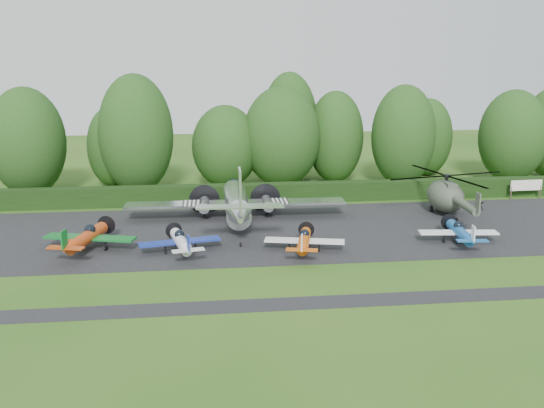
{
  "coord_description": "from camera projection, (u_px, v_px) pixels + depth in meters",
  "views": [
    {
      "loc": [
        -4.59,
        -40.74,
        15.03
      ],
      "look_at": [
        1.38,
        10.0,
        2.5
      ],
      "focal_mm": 40.0,
      "sensor_mm": 36.0,
      "label": 1
    }
  ],
  "objects": [
    {
      "name": "tree_1",
      "position": [
        111.0,
        147.0,
        70.68
      ],
      "size": [
        5.44,
        5.44,
        9.29
      ],
      "color": "black",
      "rests_on": "ground"
    },
    {
      "name": "tree_10",
      "position": [
        427.0,
        137.0,
        77.25
      ],
      "size": [
        6.24,
        6.24,
        9.85
      ],
      "color": "black",
      "rests_on": "ground"
    },
    {
      "name": "ground",
      "position": [
        269.0,
        271.0,
        43.4
      ],
      "size": [
        160.0,
        160.0,
        0.0
      ],
      "primitive_type": "plane",
      "color": "#264C15",
      "rests_on": "ground"
    },
    {
      "name": "tree_4",
      "position": [
        136.0,
        134.0,
        66.72
      ],
      "size": [
        8.2,
        8.2,
        13.24
      ],
      "color": "black",
      "rests_on": "ground"
    },
    {
      "name": "taxiway_verge",
      "position": [
        280.0,
        304.0,
        37.62
      ],
      "size": [
        70.0,
        2.0,
        0.0
      ],
      "primitive_type": "cube",
      "color": "black",
      "rests_on": "ground"
    },
    {
      "name": "tree_9",
      "position": [
        513.0,
        136.0,
        73.04
      ],
      "size": [
        8.04,
        8.04,
        11.19
      ],
      "color": "black",
      "rests_on": "ground"
    },
    {
      "name": "transport_plane",
      "position": [
        237.0,
        203.0,
        55.83
      ],
      "size": [
        20.67,
        15.85,
        6.62
      ],
      "rotation": [
        0.0,
        0.0,
        0.02
      ],
      "color": "silver",
      "rests_on": "ground"
    },
    {
      "name": "light_plane_orange",
      "position": [
        304.0,
        240.0,
        47.27
      ],
      "size": [
        6.28,
        6.6,
        2.41
      ],
      "rotation": [
        0.0,
        0.0,
        0.23
      ],
      "color": "#CD510C",
      "rests_on": "ground"
    },
    {
      "name": "light_plane_white",
      "position": [
        181.0,
        241.0,
        47.03
      ],
      "size": [
        6.37,
        6.7,
        2.45
      ],
      "rotation": [
        0.0,
        0.0,
        -0.21
      ],
      "color": "silver",
      "rests_on": "ground"
    },
    {
      "name": "sign_board",
      "position": [
        526.0,
        186.0,
        65.13
      ],
      "size": [
        3.65,
        0.14,
        2.05
      ],
      "rotation": [
        0.0,
        0.0,
        -0.06
      ],
      "color": "#3F3326",
      "rests_on": "ground"
    },
    {
      "name": "hedgerow",
      "position": [
        247.0,
        203.0,
        63.66
      ],
      "size": [
        90.0,
        1.6,
        2.0
      ],
      "primitive_type": "cube",
      "color": "black",
      "rests_on": "ground"
    },
    {
      "name": "light_plane_red",
      "position": [
        87.0,
        237.0,
        47.54
      ],
      "size": [
        7.35,
        7.73,
        2.82
      ],
      "rotation": [
        0.0,
        0.0,
        0.27
      ],
      "color": "#AB390F",
      "rests_on": "ground"
    },
    {
      "name": "apron",
      "position": [
        256.0,
        232.0,
        53.05
      ],
      "size": [
        70.0,
        18.0,
        0.01
      ],
      "primitive_type": "cube",
      "color": "black",
      "rests_on": "ground"
    },
    {
      "name": "tree_7",
      "position": [
        27.0,
        142.0,
        65.56
      ],
      "size": [
        8.21,
        8.21,
        11.89
      ],
      "color": "black",
      "rests_on": "ground"
    },
    {
      "name": "tree_2",
      "position": [
        335.0,
        137.0,
        72.67
      ],
      "size": [
        6.73,
        6.73,
        11.06
      ],
      "color": "black",
      "rests_on": "ground"
    },
    {
      "name": "helicopter",
      "position": [
        446.0,
        193.0,
        58.51
      ],
      "size": [
        12.19,
        14.28,
        3.93
      ],
      "rotation": [
        0.0,
        0.0,
        0.05
      ],
      "color": "#3A4233",
      "rests_on": "ground"
    },
    {
      "name": "tree_11",
      "position": [
        289.0,
        126.0,
        74.26
      ],
      "size": [
        7.04,
        7.04,
        13.21
      ],
      "color": "black",
      "rests_on": "ground"
    },
    {
      "name": "tree_6",
      "position": [
        225.0,
        147.0,
        70.09
      ],
      "size": [
        7.72,
        7.72,
        9.6
      ],
      "color": "black",
      "rests_on": "ground"
    },
    {
      "name": "tree_5",
      "position": [
        281.0,
        137.0,
        70.26
      ],
      "size": [
        9.06,
        9.06,
        11.68
      ],
      "color": "black",
      "rests_on": "ground"
    },
    {
      "name": "tree_3",
      "position": [
        403.0,
        136.0,
        70.68
      ],
      "size": [
        7.44,
        7.44,
        11.88
      ],
      "color": "black",
      "rests_on": "ground"
    },
    {
      "name": "light_plane_blue",
      "position": [
        460.0,
        232.0,
        49.44
      ],
      "size": [
        6.43,
        6.76,
        2.47
      ],
      "rotation": [
        0.0,
        0.0,
        0.12
      ],
      "color": "#185192",
      "rests_on": "ground"
    }
  ]
}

